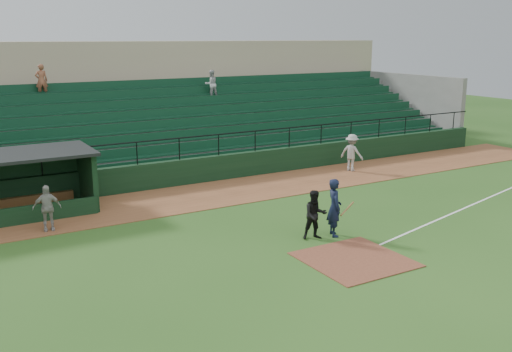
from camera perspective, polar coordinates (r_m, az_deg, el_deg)
ground at (r=18.85m, az=7.77°, el=-7.25°), size 90.00×90.00×0.00m
warning_track at (r=25.29m, az=-3.44°, el=-1.67°), size 40.00×4.00×0.03m
home_plate_dirt at (r=18.13m, az=9.73°, el=-8.14°), size 3.00×3.00×0.03m
foul_line at (r=25.10m, az=20.61°, el=-2.68°), size 17.49×4.44×0.01m
stadium_structure at (r=32.47m, az=-10.33°, el=5.67°), size 38.00×13.08×6.40m
batter_at_plate at (r=19.85m, az=7.76°, el=-3.10°), size 1.15×0.85×2.01m
umpire at (r=19.50m, az=5.87°, el=-3.85°), size 0.98×0.86×1.69m
runner at (r=29.53m, az=9.45°, el=2.30°), size 1.14×1.39×1.87m
dugout_player_a at (r=21.44m, az=-19.99°, el=-2.99°), size 1.00×0.52×1.64m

